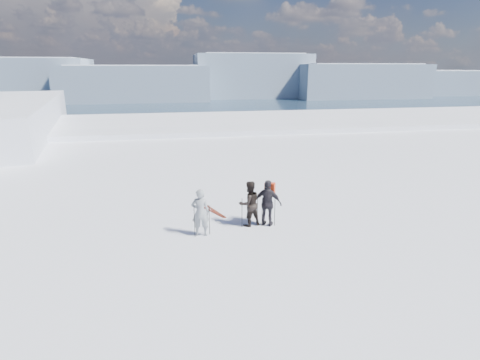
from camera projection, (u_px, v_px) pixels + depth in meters
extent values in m
plane|color=white|center=(197.00, 191.00, 74.66)|extent=(220.00, 208.01, 71.62)
cube|color=white|center=(214.00, 181.00, 43.25)|extent=(180.00, 16.00, 14.00)
plane|color=#21374C|center=(175.00, 115.00, 294.74)|extent=(820.00, 820.00, 0.00)
cube|color=slate|center=(30.00, 80.00, 429.27)|extent=(130.00, 80.00, 46.00)
cube|color=white|center=(27.00, 61.00, 423.51)|extent=(110.50, 70.00, 8.00)
cube|color=slate|center=(136.00, 83.00, 423.38)|extent=(160.00, 80.00, 38.00)
cube|color=white|center=(135.00, 69.00, 418.78)|extent=(136.00, 70.00, 8.00)
cube|color=slate|center=(251.00, 76.00, 474.34)|extent=(140.00, 80.00, 52.00)
cube|color=white|center=(251.00, 57.00, 467.71)|extent=(119.00, 70.00, 8.00)
cube|color=slate|center=(357.00, 81.00, 470.79)|extent=(160.00, 80.00, 40.00)
cube|color=white|center=(358.00, 67.00, 465.90)|extent=(136.00, 70.00, 8.00)
cube|color=slate|center=(426.00, 83.00, 521.37)|extent=(130.00, 80.00, 32.00)
cube|color=white|center=(427.00, 73.00, 517.63)|extent=(110.50, 70.00, 8.00)
cube|color=#2D2B28|center=(29.00, 196.00, 45.73)|extent=(21.55, 17.87, 14.25)
cone|color=black|center=(46.00, 148.00, 43.60)|extent=(5.60, 5.60, 10.00)
cone|color=black|center=(47.00, 154.00, 40.95)|extent=(5.60, 5.60, 10.00)
cone|color=black|center=(20.00, 154.00, 38.57)|extent=(6.16, 6.16, 11.00)
imported|color=gray|center=(200.00, 212.00, 13.79)|extent=(0.72, 0.53, 1.81)
imported|color=black|center=(249.00, 204.00, 14.66)|extent=(1.05, 0.92, 1.83)
imported|color=black|center=(268.00, 203.00, 14.65)|extent=(1.18, 0.94, 1.87)
cube|color=red|center=(270.00, 172.00, 14.53)|extent=(0.46, 0.39, 0.52)
cylinder|color=black|center=(194.00, 221.00, 13.71)|extent=(0.02, 0.02, 1.28)
cylinder|color=black|center=(209.00, 220.00, 13.92)|extent=(0.02, 0.02, 1.18)
cylinder|color=black|center=(242.00, 213.00, 14.58)|extent=(0.02, 0.02, 1.20)
cylinder|color=black|center=(258.00, 212.00, 14.70)|extent=(0.02, 0.02, 1.21)
cylinder|color=black|center=(262.00, 212.00, 14.68)|extent=(0.02, 0.02, 1.20)
cylinder|color=black|center=(275.00, 210.00, 14.70)|extent=(0.02, 0.02, 1.36)
cube|color=black|center=(213.00, 212.00, 16.29)|extent=(0.87, 1.55, 0.03)
cube|color=black|center=(216.00, 211.00, 16.32)|extent=(0.71, 1.61, 0.03)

